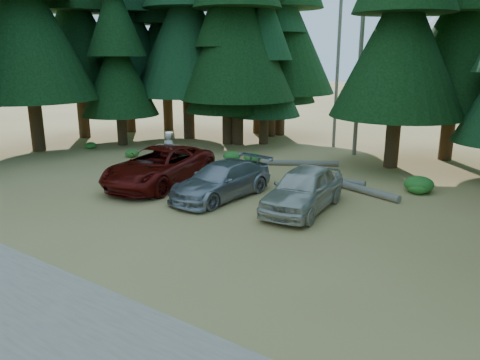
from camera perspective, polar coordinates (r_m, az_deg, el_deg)
The scene contains 20 objects.
ground at distance 17.03m, azimuth -7.52°, elevation -5.06°, with size 160.00×160.00×0.00m, color #A07F44.
gravel_strip at distance 13.44m, azimuth -27.02°, elevation -12.47°, with size 26.00×3.50×0.01m, color gray.
forest_belt_north at distance 29.40m, azimuth 12.64°, elevation 3.40°, with size 36.00×7.00×22.00m, color black, non-canonical shape.
forest_belt_west at distance 31.28m, azimuth -23.76°, elevation 3.16°, with size 6.00×22.00×22.00m, color black, non-canonical shape.
snag_front at distance 28.05m, azimuth 14.52°, elevation 15.08°, with size 0.24×0.24×12.00m, color #746A5C.
snag_back at distance 30.21m, azimuth 11.81°, elevation 13.33°, with size 0.20×0.20×10.00m, color #746A5C.
red_pickup at distance 21.71m, azimuth -9.82°, elevation 1.68°, with size 2.84×6.16×1.71m, color #5A0B07.
silver_minivan_center at distance 19.51m, azimuth -2.27°, elevation -0.03°, with size 2.05×5.04×1.46m, color #929399.
silver_minivan_right at distance 18.09m, azimuth 7.76°, elevation -1.07°, with size 1.97×4.89×1.67m, color beige.
frisbee_player at distance 22.92m, azimuth -8.62°, elevation 3.47°, with size 0.73×0.53×1.87m.
log_left at distance 25.31m, azimuth 7.38°, elevation 2.07°, with size 0.29×0.29×4.05m, color #746A5C.
log_mid at distance 22.25m, azimuth 10.42°, elevation 0.12°, with size 0.31×0.31×3.74m, color #746A5C.
log_right at distance 21.28m, azimuth 13.13°, elevation -0.71°, with size 0.32×0.32×5.08m, color #746A5C.
shrub_far_left at distance 27.86m, azimuth -13.03°, elevation 3.19°, with size 0.80×0.80×0.44m, color #266A20.
shrub_left at distance 25.83m, azimuth 1.53°, elevation 2.75°, with size 0.97×0.97×0.53m, color #266A20.
shrub_center_left at distance 26.18m, azimuth -1.00°, elevation 2.93°, with size 0.99×0.99×0.54m, color #266A20.
shrub_center_right at distance 23.06m, azimuth 8.04°, elevation 1.02°, with size 0.92×0.92×0.51m, color #266A20.
shrub_right at distance 21.55m, azimuth 20.91°, elevation -0.88°, with size 0.93×0.93×0.51m, color #266A20.
shrub_far_right at distance 21.75m, azimuth 20.97°, elevation -0.49°, with size 1.26×1.26×0.69m, color #266A20.
shrub_edge_west at distance 30.98m, azimuth -17.77°, elevation 4.03°, with size 0.77×0.77×0.42m, color #266A20.
Camera 1 is at (10.93, -11.65, 5.90)m, focal length 35.00 mm.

